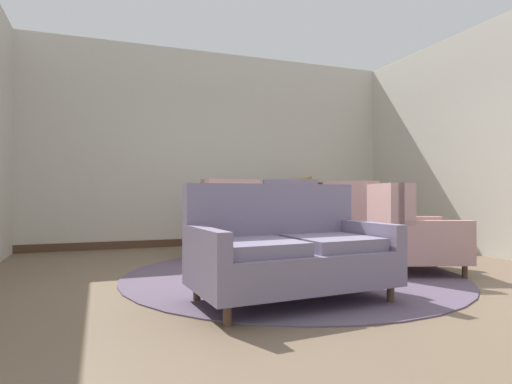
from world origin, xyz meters
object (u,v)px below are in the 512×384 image
at_px(coffee_table, 298,238).
at_px(armchair_foreground_right, 359,225).
at_px(settee, 289,252).
at_px(armchair_near_window, 409,235).
at_px(armchair_near_sideboard, 224,225).
at_px(sideboard, 302,216).
at_px(armchair_far_left, 288,223).
at_px(side_table, 334,224).
at_px(gramophone, 307,184).
at_px(porcelain_vase, 301,217).

height_order(coffee_table, armchair_foreground_right, armchair_foreground_right).
height_order(settee, armchair_near_window, armchair_near_window).
bearing_deg(armchair_near_sideboard, sideboard, -155.19).
xyz_separation_m(coffee_table, settee, (-0.57, -1.03, 0.01)).
bearing_deg(sideboard, coffee_table, -117.43).
height_order(armchair_near_sideboard, armchair_far_left, armchair_far_left).
distance_m(armchair_near_sideboard, armchair_far_left, 1.00).
xyz_separation_m(armchair_near_window, side_table, (-0.06, 1.48, 0.02)).
distance_m(coffee_table, sideboard, 2.91).
bearing_deg(armchair_far_left, sideboard, -106.62).
xyz_separation_m(settee, armchair_near_window, (1.75, 0.65, 0.02)).
bearing_deg(coffee_table, armchair_near_window, -17.64).
distance_m(armchair_foreground_right, armchair_near_window, 1.11).
bearing_deg(armchair_far_left, armchair_foreground_right, 153.45).
bearing_deg(coffee_table, gramophone, 60.94).
bearing_deg(armchair_foreground_right, coffee_table, 99.44).
bearing_deg(gramophone, side_table, -100.92).
bearing_deg(gramophone, coffee_table, -119.06).
xyz_separation_m(armchair_near_window, gramophone, (0.20, 2.87, 0.63)).
height_order(armchair_near_window, gramophone, gramophone).
bearing_deg(sideboard, side_table, -98.55).
bearing_deg(armchair_foreground_right, gramophone, -24.10).
xyz_separation_m(settee, armchair_far_left, (1.12, 2.47, 0.05)).
distance_m(coffee_table, armchair_near_window, 1.24).
height_order(coffee_table, armchair_far_left, armchair_far_left).
height_order(side_table, sideboard, sideboard).
xyz_separation_m(armchair_near_sideboard, armchair_near_window, (1.62, -1.72, -0.04)).
bearing_deg(coffee_table, sideboard, 62.57).
relative_size(armchair_foreground_right, sideboard, 0.96).
bearing_deg(coffee_table, settee, -119.15).
height_order(armchair_far_left, gramophone, gramophone).
relative_size(armchair_near_window, side_table, 1.54).
bearing_deg(coffee_table, armchair_foreground_right, 29.91).
xyz_separation_m(coffee_table, armchair_foreground_right, (1.27, 0.73, 0.06)).
xyz_separation_m(side_table, gramophone, (0.27, 1.39, 0.61)).
xyz_separation_m(settee, gramophone, (1.96, 3.52, 0.64)).
height_order(armchair_near_window, sideboard, sideboard).
distance_m(armchair_near_sideboard, armchair_near_window, 2.36).
bearing_deg(side_table, armchair_near_window, -87.56).
relative_size(porcelain_vase, armchair_foreground_right, 0.34).
bearing_deg(porcelain_vase, armchair_foreground_right, 31.44).
height_order(coffee_table, gramophone, gramophone).
bearing_deg(gramophone, armchair_far_left, -128.67).
bearing_deg(settee, porcelain_vase, 54.56).
distance_m(coffee_table, side_table, 1.57).
xyz_separation_m(armchair_foreground_right, side_table, (-0.16, 0.37, -0.01)).
height_order(porcelain_vase, gramophone, gramophone).
distance_m(porcelain_vase, settee, 1.18).
distance_m(armchair_near_sideboard, side_table, 1.58).
relative_size(settee, gramophone, 3.42).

